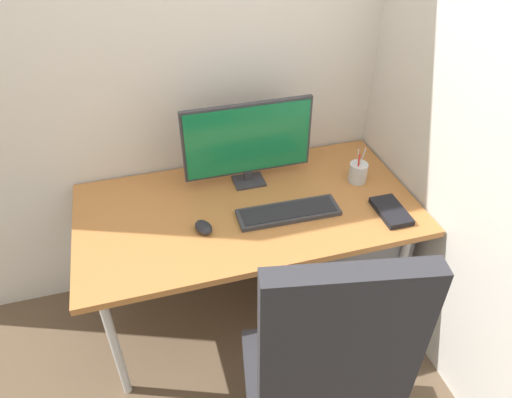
% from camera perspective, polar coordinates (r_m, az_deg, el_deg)
% --- Properties ---
extents(ground_plane, '(8.00, 8.00, 0.00)m').
position_cam_1_polar(ground_plane, '(2.65, -0.85, -13.11)').
color(ground_plane, brown).
extents(wall_back, '(3.33, 0.04, 2.80)m').
position_cam_1_polar(wall_back, '(2.19, -4.36, 20.17)').
color(wall_back, silver).
rests_on(wall_back, ground_plane).
extents(wall_side_right, '(0.04, 2.59, 2.80)m').
position_cam_1_polar(wall_side_right, '(1.95, 25.04, 14.54)').
color(wall_side_right, silver).
rests_on(wall_side_right, ground_plane).
extents(desk, '(1.53, 0.79, 0.71)m').
position_cam_1_polar(desk, '(2.18, -1.01, -2.01)').
color(desk, '#B27038').
rests_on(desk, ground_plane).
extents(office_chair, '(0.61, 0.61, 1.22)m').
position_cam_1_polar(office_chair, '(1.71, 8.18, -20.29)').
color(office_chair, black).
rests_on(office_chair, ground_plane).
extents(filing_cabinet, '(0.43, 0.55, 0.61)m').
position_cam_1_polar(filing_cabinet, '(2.55, 10.39, -6.35)').
color(filing_cabinet, slate).
rests_on(filing_cabinet, ground_plane).
extents(monitor, '(0.61, 0.12, 0.41)m').
position_cam_1_polar(monitor, '(2.19, -0.98, 7.02)').
color(monitor, '#333338').
rests_on(monitor, desk).
extents(keyboard, '(0.46, 0.15, 0.02)m').
position_cam_1_polar(keyboard, '(2.11, 3.91, -1.60)').
color(keyboard, '#333338').
rests_on(keyboard, desk).
extents(mouse, '(0.09, 0.11, 0.04)m').
position_cam_1_polar(mouse, '(2.02, -6.34, -3.39)').
color(mouse, black).
rests_on(mouse, desk).
extents(pen_holder, '(0.09, 0.09, 0.18)m').
position_cam_1_polar(pen_holder, '(2.34, 12.17, 3.16)').
color(pen_holder, silver).
rests_on(pen_holder, desk).
extents(notebook, '(0.12, 0.21, 0.03)m').
position_cam_1_polar(notebook, '(2.19, 15.94, -1.42)').
color(notebook, black).
rests_on(notebook, desk).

